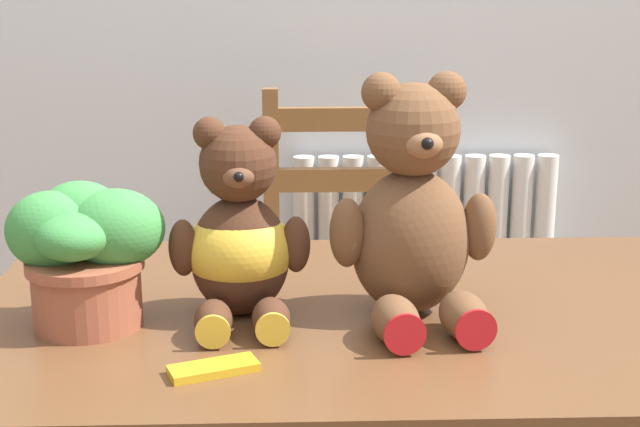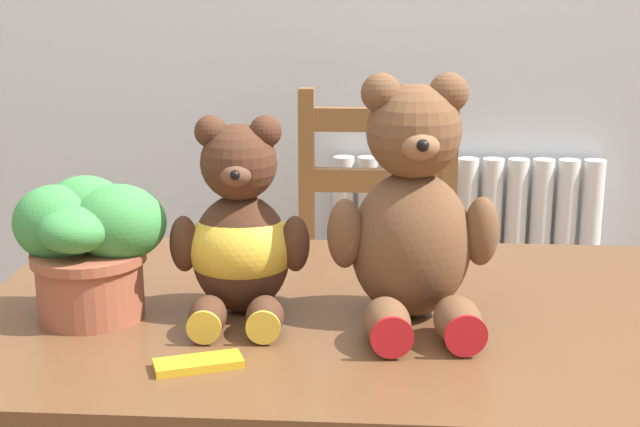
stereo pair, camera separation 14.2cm
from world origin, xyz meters
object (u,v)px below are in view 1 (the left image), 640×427
object	(u,v)px
potted_plant	(85,249)
chocolate_bar	(214,368)
teddy_bear_left	(240,239)
wooden_chair_behind	(344,294)
teddy_bear_right	(413,214)

from	to	relation	value
potted_plant	chocolate_bar	distance (m)	0.31
teddy_bear_left	potted_plant	bearing A→B (deg)	3.84
teddy_bear_left	chocolate_bar	bearing A→B (deg)	78.88
wooden_chair_behind	teddy_bear_left	xyz separation A→B (m)	(-0.22, -0.76, 0.37)
teddy_bear_left	potted_plant	distance (m)	0.24
wooden_chair_behind	teddy_bear_left	world-z (taller)	teddy_bear_left
potted_plant	wooden_chair_behind	bearing A→B (deg)	60.34
teddy_bear_right	potted_plant	size ratio (longest dim) A/B	1.62
teddy_bear_right	potted_plant	distance (m)	0.52
wooden_chair_behind	potted_plant	world-z (taller)	wooden_chair_behind
teddy_bear_left	teddy_bear_right	bearing A→B (deg)	174.79
teddy_bear_left	potted_plant	size ratio (longest dim) A/B	1.34
teddy_bear_left	teddy_bear_right	world-z (taller)	teddy_bear_right
wooden_chair_behind	potted_plant	bearing A→B (deg)	60.34
chocolate_bar	potted_plant	bearing A→B (deg)	138.34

